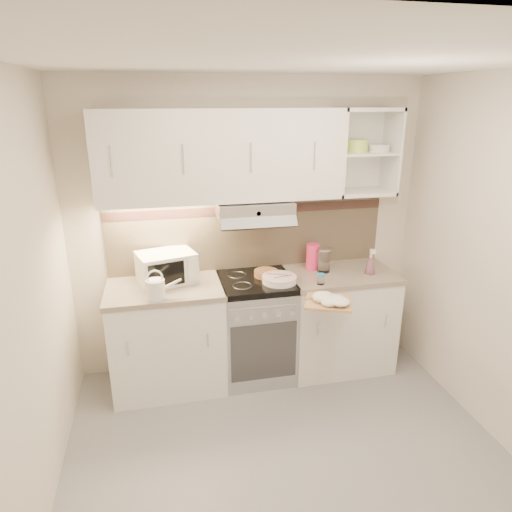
{
  "coord_description": "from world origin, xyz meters",
  "views": [
    {
      "loc": [
        -0.76,
        -2.32,
        2.32
      ],
      "look_at": [
        -0.03,
        0.95,
        1.16
      ],
      "focal_mm": 32.0,
      "sensor_mm": 36.0,
      "label": 1
    }
  ],
  "objects_px": {
    "plate_stack": "(279,279)",
    "glass_jar": "(324,260)",
    "electric_range": "(256,327)",
    "spray_bottle": "(370,264)",
    "pink_pitcher": "(313,257)",
    "watering_can": "(157,288)",
    "microwave": "(166,267)",
    "cutting_board": "(328,302)"
  },
  "relations": [
    {
      "from": "microwave",
      "to": "cutting_board",
      "type": "height_order",
      "value": "microwave"
    },
    {
      "from": "watering_can",
      "to": "spray_bottle",
      "type": "relative_size",
      "value": 1.15
    },
    {
      "from": "watering_can",
      "to": "plate_stack",
      "type": "bearing_deg",
      "value": 3.41
    },
    {
      "from": "glass_jar",
      "to": "spray_bottle",
      "type": "distance_m",
      "value": 0.39
    },
    {
      "from": "electric_range",
      "to": "glass_jar",
      "type": "relative_size",
      "value": 4.21
    },
    {
      "from": "plate_stack",
      "to": "glass_jar",
      "type": "height_order",
      "value": "glass_jar"
    },
    {
      "from": "electric_range",
      "to": "plate_stack",
      "type": "relative_size",
      "value": 3.2
    },
    {
      "from": "electric_range",
      "to": "pink_pitcher",
      "type": "distance_m",
      "value": 0.79
    },
    {
      "from": "microwave",
      "to": "glass_jar",
      "type": "xyz_separation_m",
      "value": [
        1.33,
        -0.06,
        -0.02
      ]
    },
    {
      "from": "electric_range",
      "to": "glass_jar",
      "type": "xyz_separation_m",
      "value": [
        0.61,
        0.04,
        0.56
      ]
    },
    {
      "from": "electric_range",
      "to": "watering_can",
      "type": "xyz_separation_m",
      "value": [
        -0.8,
        -0.22,
        0.53
      ]
    },
    {
      "from": "plate_stack",
      "to": "spray_bottle",
      "type": "distance_m",
      "value": 0.81
    },
    {
      "from": "electric_range",
      "to": "microwave",
      "type": "relative_size",
      "value": 1.78
    },
    {
      "from": "plate_stack",
      "to": "cutting_board",
      "type": "height_order",
      "value": "plate_stack"
    },
    {
      "from": "microwave",
      "to": "watering_can",
      "type": "bearing_deg",
      "value": -119.47
    },
    {
      "from": "pink_pitcher",
      "to": "glass_jar",
      "type": "xyz_separation_m",
      "value": [
        0.07,
        -0.09,
        -0.01
      ]
    },
    {
      "from": "plate_stack",
      "to": "spray_bottle",
      "type": "height_order",
      "value": "spray_bottle"
    },
    {
      "from": "pink_pitcher",
      "to": "spray_bottle",
      "type": "height_order",
      "value": "spray_bottle"
    },
    {
      "from": "glass_jar",
      "to": "spray_bottle",
      "type": "relative_size",
      "value": 0.91
    },
    {
      "from": "electric_range",
      "to": "spray_bottle",
      "type": "height_order",
      "value": "spray_bottle"
    },
    {
      "from": "watering_can",
      "to": "glass_jar",
      "type": "relative_size",
      "value": 1.26
    },
    {
      "from": "pink_pitcher",
      "to": "electric_range",
      "type": "bearing_deg",
      "value": -163.88
    },
    {
      "from": "watering_can",
      "to": "plate_stack",
      "type": "height_order",
      "value": "watering_can"
    },
    {
      "from": "microwave",
      "to": "plate_stack",
      "type": "bearing_deg",
      "value": -28.45
    },
    {
      "from": "electric_range",
      "to": "watering_can",
      "type": "distance_m",
      "value": 0.99
    },
    {
      "from": "spray_bottle",
      "to": "plate_stack",
      "type": "bearing_deg",
      "value": -161.96
    },
    {
      "from": "plate_stack",
      "to": "pink_pitcher",
      "type": "xyz_separation_m",
      "value": [
        0.36,
        0.24,
        0.09
      ]
    },
    {
      "from": "watering_can",
      "to": "electric_range",
      "type": "bearing_deg",
      "value": 12.17
    },
    {
      "from": "microwave",
      "to": "glass_jar",
      "type": "relative_size",
      "value": 2.37
    },
    {
      "from": "spray_bottle",
      "to": "watering_can",
      "type": "bearing_deg",
      "value": -159.15
    },
    {
      "from": "watering_can",
      "to": "pink_pitcher",
      "type": "height_order",
      "value": "watering_can"
    },
    {
      "from": "microwave",
      "to": "spray_bottle",
      "type": "height_order",
      "value": "microwave"
    },
    {
      "from": "watering_can",
      "to": "cutting_board",
      "type": "bearing_deg",
      "value": -15.3
    },
    {
      "from": "watering_can",
      "to": "glass_jar",
      "type": "xyz_separation_m",
      "value": [
        1.41,
        0.26,
        0.03
      ]
    },
    {
      "from": "plate_stack",
      "to": "electric_range",
      "type": "bearing_deg",
      "value": 147.44
    },
    {
      "from": "microwave",
      "to": "glass_jar",
      "type": "distance_m",
      "value": 1.33
    },
    {
      "from": "watering_can",
      "to": "plate_stack",
      "type": "xyz_separation_m",
      "value": [
        0.97,
        0.11,
        -0.06
      ]
    },
    {
      "from": "plate_stack",
      "to": "pink_pitcher",
      "type": "bearing_deg",
      "value": 33.21
    },
    {
      "from": "electric_range",
      "to": "cutting_board",
      "type": "bearing_deg",
      "value": -47.51
    },
    {
      "from": "microwave",
      "to": "spray_bottle",
      "type": "relative_size",
      "value": 2.16
    },
    {
      "from": "microwave",
      "to": "pink_pitcher",
      "type": "relative_size",
      "value": 2.25
    },
    {
      "from": "watering_can",
      "to": "pink_pitcher",
      "type": "distance_m",
      "value": 1.38
    }
  ]
}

